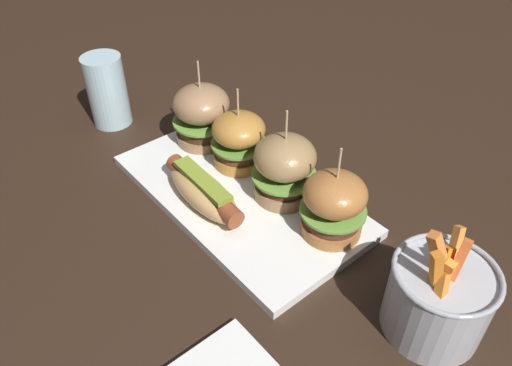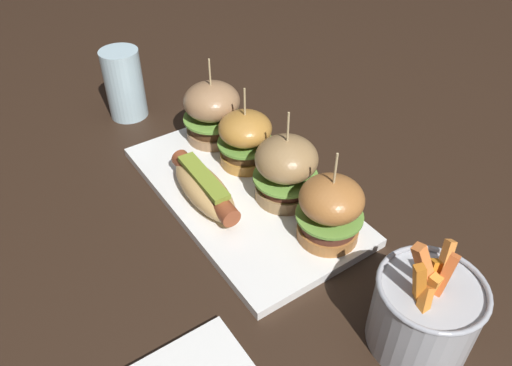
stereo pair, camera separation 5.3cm
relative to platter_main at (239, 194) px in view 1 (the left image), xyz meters
The scene contains 9 objects.
ground_plane 0.01m from the platter_main, ahead, with size 3.00×3.00×0.00m, color black.
platter_main is the anchor object (origin of this frame).
hot_dog 0.06m from the platter_main, 101.37° to the right, with size 0.17×0.06×0.05m.
slider_far_left 0.16m from the platter_main, 165.50° to the left, with size 0.10×0.10×0.15m.
slider_center_left 0.09m from the platter_main, 141.25° to the left, with size 0.09×0.09×0.13m.
slider_center_right 0.09m from the platter_main, 42.81° to the left, with size 0.10×0.10×0.15m.
slider_far_right 0.16m from the platter_main, 16.66° to the left, with size 0.09×0.09×0.14m.
fries_bucket 0.33m from the platter_main, ahead, with size 0.12×0.12×0.15m.
water_glass 0.33m from the platter_main, behind, with size 0.07×0.07×0.13m, color silver.
Camera 1 is at (0.45, -0.34, 0.50)m, focal length 34.55 mm.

